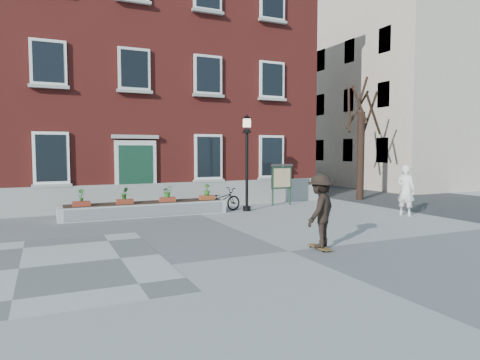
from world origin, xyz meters
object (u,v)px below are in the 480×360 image
bystander (406,190)px  skateboarder (320,211)px  parked_car (294,174)px  notice_board (282,177)px  lamp_post (247,149)px  bicycle (221,200)px

bystander → skateboarder: bystander is taller
bystander → skateboarder: bearing=100.9°
parked_car → notice_board: bearing=-148.5°
lamp_post → notice_board: size_ratio=2.10×
lamp_post → notice_board: bearing=24.3°
bystander → lamp_post: lamp_post is taller
bicycle → lamp_post: bearing=-114.2°
lamp_post → skateboarder: 7.25m
lamp_post → skateboarder: lamp_post is taller
parked_car → bystander: size_ratio=2.32×
parked_car → notice_board: (-6.69, -9.68, 0.52)m
parked_car → notice_board: size_ratio=2.40×
lamp_post → skateboarder: (-1.29, -6.97, -1.55)m
notice_board → skateboarder: 8.71m
bystander → parked_car: bearing=-32.3°
bystander → notice_board: bystander is taller
notice_board → bystander: bearing=-59.7°
bystander → lamp_post: bearing=36.6°
parked_car → skateboarder: (-10.21, -17.65, 0.25)m
lamp_post → parked_car: bearing=50.1°
lamp_post → bystander: bearing=-36.6°
lamp_post → skateboarder: bearing=-100.5°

